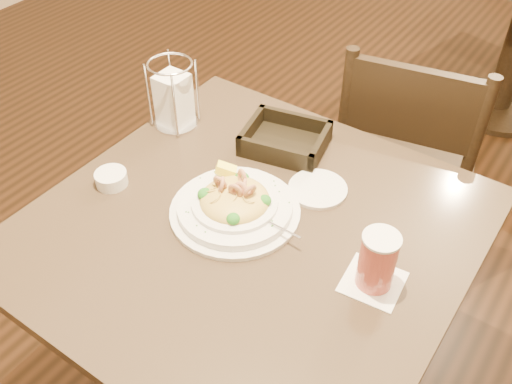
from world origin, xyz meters
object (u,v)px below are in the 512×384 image
Objects in this scene: main_table at (251,294)px; bread_basket at (285,141)px; pasta_bowl at (235,204)px; napkin_caddy at (174,99)px; drink_glass at (377,261)px; side_plate at (318,189)px; butter_ramekin at (111,178)px; dining_chair_near at (404,165)px.

bread_basket is (-0.09, 0.28, 0.26)m from main_table.
napkin_caddy reaches higher than pasta_bowl.
drink_glass is at bearing 1.16° from main_table.
drink_glass is (0.29, 0.01, 0.31)m from main_table.
side_plate is at bearing -2.05° from napkin_caddy.
pasta_bowl is 2.34× the size of side_plate.
butter_ramekin is at bearing -126.08° from bread_basket.
bread_basket reaches higher than butter_ramekin.
dining_chair_near is at bearing 61.13° from butter_ramekin.
bread_basket is at bearing 15.09° from napkin_caddy.
napkin_caddy is at bearing 164.20° from drink_glass.
drink_glass reaches higher than bread_basket.
main_table is 2.79× the size of pasta_bowl.
main_table is 0.72m from dining_chair_near.
napkin_caddy is at bearing 177.95° from side_plate.
butter_ramekin is (-0.64, -0.08, -0.05)m from drink_glass.
bread_basket is (-0.38, 0.27, -0.04)m from drink_glass.
pasta_bowl is at bearing 168.73° from main_table.
napkin_caddy reaches higher than drink_glass.
butter_ramekin is at bearing -82.22° from napkin_caddy.
drink_glass is at bearing -35.42° from bread_basket.
dining_chair_near is 12.42× the size of butter_ramekin.
dining_chair_near is 0.78m from napkin_caddy.
butter_ramekin is (-0.44, -0.79, 0.29)m from dining_chair_near.
main_table is at bearing -11.27° from pasta_bowl.
dining_chair_near is at bearing 105.64° from drink_glass.
drink_glass is 0.70m from napkin_caddy.
pasta_bowl is (-0.14, -0.71, 0.30)m from dining_chair_near.
dining_chair_near is 0.60m from side_plate.
main_table is 0.44m from butter_ramekin.
main_table is 3.92× the size of bread_basket.
dining_chair_near is 6.76× the size of side_plate.
dining_chair_near is 5.06× the size of napkin_caddy.
pasta_bowl is 0.27m from bread_basket.
napkin_caddy reaches higher than bread_basket.
pasta_bowl is (-0.05, 0.01, 0.27)m from main_table.
dining_chair_near is 0.81m from drink_glass.
dining_chair_near is 0.95m from butter_ramekin.
pasta_bowl is 0.31m from butter_ramekin.
drink_glass is at bearing -0.69° from pasta_bowl.
pasta_bowl reaches higher than bread_basket.
napkin_caddy is (-0.33, 0.19, 0.05)m from pasta_bowl.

